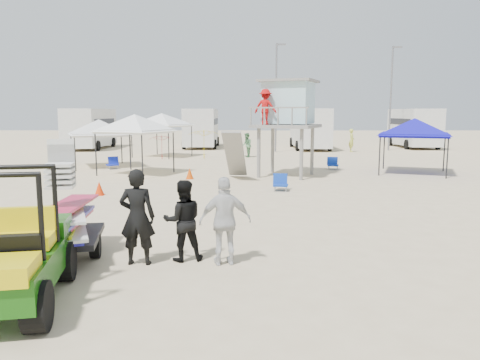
{
  "coord_description": "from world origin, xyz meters",
  "views": [
    {
      "loc": [
        0.59,
        -8.35,
        2.94
      ],
      "look_at": [
        0.5,
        3.0,
        1.3
      ],
      "focal_mm": 35.0,
      "sensor_mm": 36.0,
      "label": 1
    }
  ],
  "objects_px": {
    "utility_cart": "(6,245)",
    "surf_trailer": "(65,217)",
    "lifeguard_tower": "(285,106)",
    "man_left": "(137,217)",
    "canopy_blue": "(415,121)"
  },
  "relations": [
    {
      "from": "utility_cart",
      "to": "canopy_blue",
      "type": "distance_m",
      "value": 19.95
    },
    {
      "from": "man_left",
      "to": "lifeguard_tower",
      "type": "bearing_deg",
      "value": -107.03
    },
    {
      "from": "lifeguard_tower",
      "to": "canopy_blue",
      "type": "height_order",
      "value": "lifeguard_tower"
    },
    {
      "from": "man_left",
      "to": "utility_cart",
      "type": "bearing_deg",
      "value": 53.13
    },
    {
      "from": "lifeguard_tower",
      "to": "canopy_blue",
      "type": "relative_size",
      "value": 1.09
    },
    {
      "from": "man_left",
      "to": "canopy_blue",
      "type": "height_order",
      "value": "canopy_blue"
    },
    {
      "from": "utility_cart",
      "to": "surf_trailer",
      "type": "distance_m",
      "value": 2.34
    },
    {
      "from": "surf_trailer",
      "to": "man_left",
      "type": "distance_m",
      "value": 1.55
    },
    {
      "from": "surf_trailer",
      "to": "lifeguard_tower",
      "type": "height_order",
      "value": "lifeguard_tower"
    },
    {
      "from": "lifeguard_tower",
      "to": "surf_trailer",
      "type": "bearing_deg",
      "value": -113.33
    },
    {
      "from": "surf_trailer",
      "to": "lifeguard_tower",
      "type": "bearing_deg",
      "value": 66.67
    },
    {
      "from": "utility_cart",
      "to": "lifeguard_tower",
      "type": "relative_size",
      "value": 0.68
    },
    {
      "from": "lifeguard_tower",
      "to": "man_left",
      "type": "bearing_deg",
      "value": -106.93
    },
    {
      "from": "utility_cart",
      "to": "lifeguard_tower",
      "type": "height_order",
      "value": "lifeguard_tower"
    },
    {
      "from": "surf_trailer",
      "to": "man_left",
      "type": "relative_size",
      "value": 1.3
    }
  ]
}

